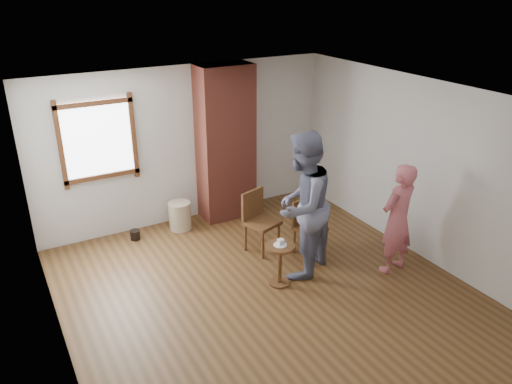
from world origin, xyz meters
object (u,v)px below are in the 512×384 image
Objects in this scene: stoneware_crock at (180,216)px; dining_chair_right at (307,224)px; side_table at (280,258)px; man at (302,206)px; person_pink at (397,219)px; dining_chair_left at (258,218)px.

dining_chair_right reaches higher than stoneware_crock.
side_table is 0.76m from man.
side_table is 0.38× the size of person_pink.
dining_chair_right is at bearing -163.69° from man.
man is 1.34m from person_pink.
person_pink is (2.17, -2.65, 0.56)m from stoneware_crock.
dining_chair_right is (1.38, -1.65, 0.24)m from stoneware_crock.
dining_chair_left is 1.56× the size of side_table.
dining_chair_left is 0.73m from dining_chair_right.
man is at bearing -95.10° from dining_chair_left.
man reaches higher than dining_chair_left.
stoneware_crock is at bearing 117.63° from dining_chair_right.
dining_chair_left is 1.00m from side_table.
dining_chair_right is at bearing -54.70° from dining_chair_left.
dining_chair_left is 0.46× the size of man.
dining_chair_right is (0.58, -0.44, -0.05)m from dining_chair_left.
side_table is at bearing -75.23° from stoneware_crock.
side_table is at bearing -24.77° from person_pink.
man reaches higher than dining_chair_right.
dining_chair_left is 2.01m from person_pink.
side_table is (0.57, -2.18, 0.17)m from stoneware_crock.
person_pink is at bearing -63.93° from dining_chair_left.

